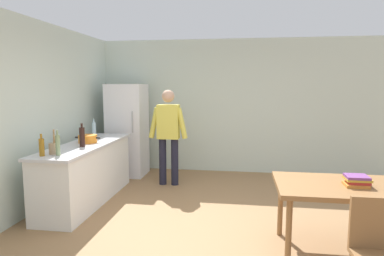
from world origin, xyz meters
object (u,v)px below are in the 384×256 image
(book_stack, at_px, (357,181))
(bottle_vinegar_tall, at_px, (58,145))
(chair, at_px, (382,249))
(bottle_water_clear, at_px, (94,129))
(utensil_jar, at_px, (53,148))
(dining_table, at_px, (344,192))
(bottle_oil_amber, at_px, (42,147))
(person, at_px, (168,131))
(refrigerator, at_px, (128,130))
(cooking_pot, at_px, (88,139))
(bottle_wine_dark, at_px, (82,137))

(book_stack, bearing_deg, bottle_vinegar_tall, 175.18)
(bottle_vinegar_tall, bearing_deg, chair, -20.18)
(bottle_water_clear, bearing_deg, book_stack, -27.10)
(utensil_jar, height_order, book_stack, utensil_jar)
(chair, bearing_deg, dining_table, 85.55)
(chair, height_order, bottle_oil_amber, bottle_oil_amber)
(person, bearing_deg, book_stack, -41.50)
(refrigerator, height_order, person, refrigerator)
(dining_table, xyz_separation_m, utensil_jar, (-3.46, 0.34, 0.31))
(cooking_pot, relative_size, book_stack, 1.60)
(refrigerator, xyz_separation_m, dining_table, (3.30, -2.70, -0.23))
(utensil_jar, xyz_separation_m, book_stack, (3.57, -0.37, -0.17))
(bottle_water_clear, distance_m, bottle_oil_amber, 1.68)
(bottle_oil_amber, distance_m, bottle_wine_dark, 0.70)
(person, height_order, cooking_pot, person)
(bottle_wine_dark, distance_m, bottle_vinegar_tall, 0.61)
(book_stack, bearing_deg, cooking_pot, 160.71)
(bottle_oil_amber, bearing_deg, dining_table, -3.28)
(bottle_wine_dark, bearing_deg, bottle_vinegar_tall, -91.96)
(bottle_water_clear, xyz_separation_m, bottle_vinegar_tall, (0.27, -1.61, 0.01))
(utensil_jar, distance_m, bottle_vinegar_tall, 0.15)
(person, xyz_separation_m, chair, (2.35, -3.11, -0.44))
(utensil_jar, relative_size, bottle_oil_amber, 1.14)
(refrigerator, distance_m, cooking_pot, 1.50)
(chair, relative_size, book_stack, 3.64)
(chair, bearing_deg, bottle_oil_amber, 157.21)
(refrigerator, height_order, book_stack, refrigerator)
(chair, bearing_deg, bottle_water_clear, 137.35)
(person, bearing_deg, bottle_wine_dark, -127.61)
(dining_table, relative_size, bottle_water_clear, 4.67)
(utensil_jar, xyz_separation_m, bottle_oil_amber, (-0.07, -0.14, 0.04))
(cooking_pot, relative_size, bottle_water_clear, 1.33)
(chair, bearing_deg, book_stack, 79.03)
(bottle_wine_dark, bearing_deg, utensil_jar, -103.84)
(bottle_wine_dark, relative_size, bottle_vinegar_tall, 1.06)
(dining_table, distance_m, utensil_jar, 3.49)
(refrigerator, bearing_deg, dining_table, -39.29)
(bottle_oil_amber, height_order, bottle_vinegar_tall, bottle_vinegar_tall)
(bottle_wine_dark, bearing_deg, bottle_oil_amber, -106.80)
(bottle_oil_amber, xyz_separation_m, book_stack, (3.64, -0.23, -0.21))
(dining_table, xyz_separation_m, bottle_vinegar_tall, (-3.35, 0.26, 0.36))
(bottle_oil_amber, bearing_deg, bottle_water_clear, 92.87)
(dining_table, bearing_deg, cooking_pot, 160.56)
(dining_table, distance_m, bottle_vinegar_tall, 3.38)
(person, xyz_separation_m, bottle_oil_amber, (-1.18, -1.94, 0.04))
(bottle_vinegar_tall, bearing_deg, refrigerator, 88.75)
(person, height_order, bottle_water_clear, person)
(person, bearing_deg, cooking_pot, -138.37)
(chair, distance_m, utensil_jar, 3.73)
(bottle_water_clear, height_order, bottle_vinegar_tall, bottle_vinegar_tall)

